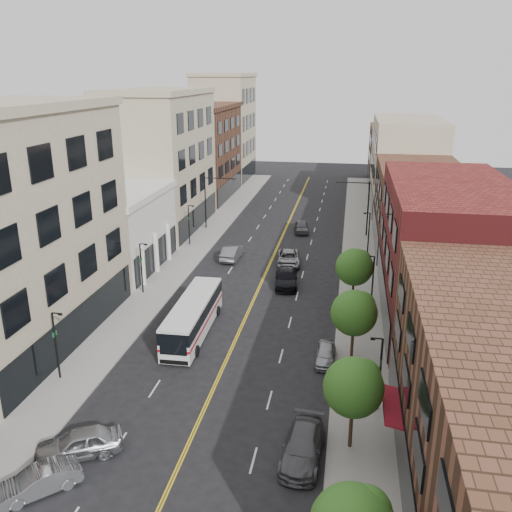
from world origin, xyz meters
The scene contains 32 objects.
ground centered at (0.00, 0.00, 0.00)m, with size 220.00×220.00×0.00m, color black.
sidewalk_left centered at (-10.00, 35.00, 0.07)m, with size 4.00×110.00×0.15m, color gray.
sidewalk_right centered at (10.00, 35.00, 0.07)m, with size 4.00×110.00×0.15m, color gray.
bldg_l_tanoffice centered at (-17.00, 13.00, 9.00)m, with size 10.00×22.00×18.00m, color tan.
bldg_l_white centered at (-17.00, 31.00, 4.00)m, with size 10.00×14.00×8.00m, color silver.
bldg_l_far_a centered at (-17.00, 48.00, 9.00)m, with size 10.00×20.00×18.00m, color tan.
bldg_l_far_b centered at (-17.00, 68.00, 7.50)m, with size 10.00×20.00×15.00m, color brown.
bldg_l_far_c centered at (-17.00, 86.00, 10.00)m, with size 10.00×16.00×20.00m, color tan.
bldg_r_mid centered at (17.00, 24.00, 6.00)m, with size 10.00×22.00×12.00m, color maroon.
bldg_r_far_a centered at (17.00, 45.00, 5.00)m, with size 10.00×20.00×10.00m, color brown.
bldg_r_far_b centered at (17.00, 66.00, 7.00)m, with size 10.00×22.00×14.00m, color tan.
bldg_r_far_c centered at (17.00, 86.00, 5.50)m, with size 10.00×18.00×11.00m, color brown.
tree_r_1 centered at (9.39, 4.07, 4.13)m, with size 3.40×3.40×5.59m.
tree_r_2 centered at (9.39, 14.07, 4.13)m, with size 3.40×3.40×5.59m.
tree_r_3 centered at (9.39, 24.07, 4.13)m, with size 3.40×3.40×5.59m.
lamp_l_1 centered at (-10.95, 8.00, 2.97)m, with size 0.81×0.55×5.05m.
lamp_l_2 centered at (-10.95, 24.00, 2.97)m, with size 0.81×0.55×5.05m.
lamp_l_3 centered at (-10.95, 40.00, 2.97)m, with size 0.81×0.55×5.05m.
lamp_r_1 centered at (10.95, 8.00, 2.97)m, with size 0.81×0.55×5.05m.
lamp_r_2 centered at (10.95, 24.00, 2.97)m, with size 0.81×0.55×5.05m.
lamp_r_3 centered at (10.95, 40.00, 2.97)m, with size 0.81×0.55×5.05m.
signal_mast_left centered at (-10.27, 48.00, 4.65)m, with size 4.49×0.18×7.20m.
signal_mast_right centered at (10.27, 48.00, 4.65)m, with size 4.49×0.18×7.20m.
city_bus centered at (-3.68, 16.55, 1.68)m, with size 2.92×11.31×2.89m.
car_angle_a centered at (-5.77, 0.73, 0.82)m, with size 1.93×4.80×1.64m, color gray.
car_angle_b centered at (-6.46, -2.31, 0.70)m, with size 1.48×4.24×1.40m, color #919498.
car_parked_mid centered at (6.69, 2.67, 0.76)m, with size 2.14×5.27×1.53m, color #4B4A4F.
car_parked_far centered at (7.40, 13.69, 0.64)m, with size 1.51×3.76×1.28m, color #96989D.
car_lane_behind centered at (-4.61, 35.72, 0.83)m, with size 1.75×5.02×1.66m, color #525358.
car_lane_a centered at (2.62, 28.61, 0.80)m, with size 2.23×5.48×1.59m, color black.
car_lane_b centered at (2.08, 35.00, 0.76)m, with size 2.52×5.47×1.52m, color gray.
car_lane_c centered at (2.33, 48.40, 0.76)m, with size 1.80×4.49×1.53m, color #49484D.
Camera 1 is at (8.47, -22.68, 20.58)m, focal length 38.00 mm.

